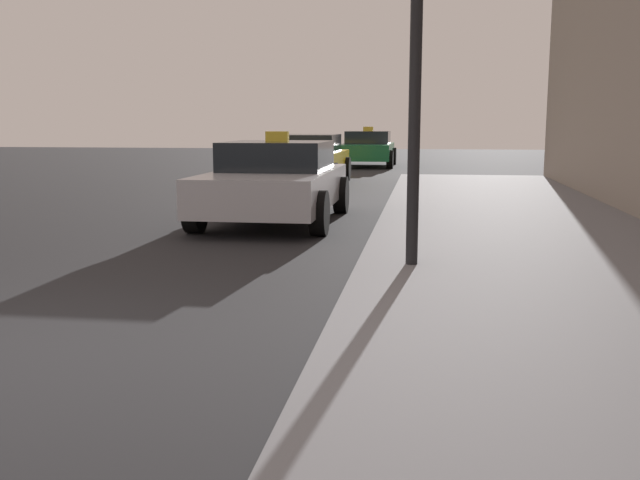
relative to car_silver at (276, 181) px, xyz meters
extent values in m
plane|color=#232326|center=(-0.32, -6.96, -0.65)|extent=(80.00, 80.00, 0.00)
cylinder|color=black|center=(2.24, -3.98, 1.74)|extent=(0.12, 0.12, 4.48)
cube|color=#B7B7BF|center=(0.00, -0.05, -0.10)|extent=(1.80, 4.07, 0.55)
cube|color=black|center=(0.00, 0.16, 0.40)|extent=(1.59, 1.83, 0.45)
cube|color=yellow|center=(0.00, 0.16, 0.70)|extent=(0.36, 0.14, 0.16)
cylinder|color=black|center=(0.90, -1.35, -0.33)|extent=(0.22, 0.64, 0.64)
cylinder|color=black|center=(-0.90, -1.35, -0.33)|extent=(0.22, 0.64, 0.64)
cylinder|color=black|center=(0.90, 1.26, -0.33)|extent=(0.22, 0.64, 0.64)
cylinder|color=black|center=(-0.90, 1.26, -0.33)|extent=(0.22, 0.64, 0.64)
cube|color=yellow|center=(-0.73, 7.06, -0.10)|extent=(1.84, 4.43, 0.55)
cube|color=black|center=(-0.73, 7.28, 0.40)|extent=(1.62, 1.99, 0.45)
cylinder|color=black|center=(0.19, 5.64, -0.33)|extent=(0.22, 0.64, 0.64)
cylinder|color=black|center=(-1.65, 5.64, -0.33)|extent=(0.22, 0.64, 0.64)
cylinder|color=black|center=(0.19, 8.48, -0.33)|extent=(0.22, 0.64, 0.64)
cylinder|color=black|center=(-1.65, 8.48, -0.33)|extent=(0.22, 0.64, 0.64)
cube|color=#196638|center=(0.24, 15.11, -0.10)|extent=(1.76, 4.01, 0.55)
cube|color=black|center=(0.24, 15.31, 0.40)|extent=(1.55, 1.81, 0.45)
cube|color=yellow|center=(0.24, 15.31, 0.70)|extent=(0.36, 0.14, 0.16)
cylinder|color=black|center=(1.12, 13.83, -0.33)|extent=(0.22, 0.64, 0.64)
cylinder|color=black|center=(-0.64, 13.83, -0.33)|extent=(0.22, 0.64, 0.64)
cylinder|color=black|center=(1.12, 16.40, -0.33)|extent=(0.22, 0.64, 0.64)
cylinder|color=black|center=(-0.64, 16.40, -0.33)|extent=(0.22, 0.64, 0.64)
camera|label=1|loc=(2.36, -11.18, 0.91)|focal=40.30mm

